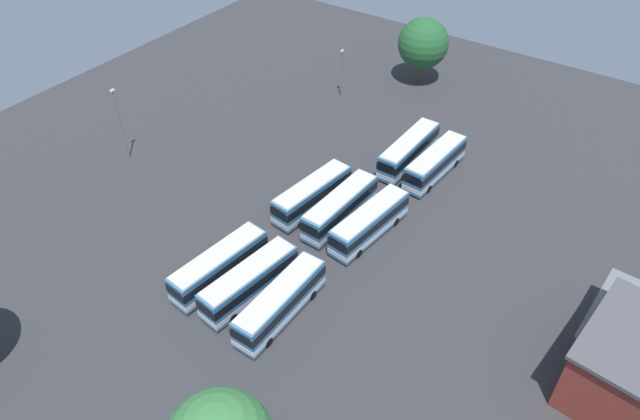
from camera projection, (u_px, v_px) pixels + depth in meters
name	position (u px, v px, depth m)	size (l,w,h in m)	color
ground_plane	(338.00, 221.00, 65.91)	(106.04, 106.04, 0.00)	#333335
bus_row0_slot1	(409.00, 150.00, 73.27)	(11.36, 2.81, 3.58)	teal
bus_row0_slot2	(435.00, 163.00, 71.20)	(10.87, 3.34, 3.58)	teal
bus_row1_slot0	(312.00, 195.00, 66.51)	(11.06, 3.86, 3.58)	teal
bus_row1_slot1	(340.00, 207.00, 64.78)	(11.14, 3.12, 3.58)	teal
bus_row1_slot2	(369.00, 223.00, 62.85)	(11.08, 3.83, 3.58)	teal
bus_row2_slot0	(219.00, 266.00, 57.92)	(11.18, 3.79, 3.58)	teal
bus_row2_slot1	(249.00, 282.00, 56.31)	(11.08, 3.95, 3.58)	teal
bus_row2_slot2	(280.00, 302.00, 54.33)	(11.09, 2.71, 3.58)	teal
depot_building	(630.00, 366.00, 47.21)	(11.53, 9.11, 6.80)	maroon
maintenance_shelter	(632.00, 319.00, 50.29)	(10.33, 7.11, 4.09)	slate
lamp_post_by_building	(120.00, 122.00, 71.88)	(0.56, 0.28, 9.78)	slate
lamp_post_mid_lot	(342.00, 71.00, 84.80)	(0.56, 0.28, 7.32)	slate
tree_south_edge	(423.00, 43.00, 87.02)	(7.54, 7.54, 9.97)	brown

